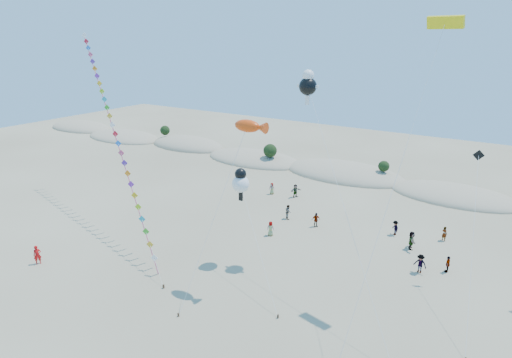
% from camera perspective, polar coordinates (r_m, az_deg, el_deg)
% --- Properties ---
extents(ground, '(160.00, 160.00, 0.00)m').
position_cam_1_polar(ground, '(33.37, -20.30, -19.99)').
color(ground, '#807558').
rests_on(ground, ground).
extents(dune_ridge, '(145.30, 11.49, 5.57)m').
position_cam_1_polar(dune_ridge, '(66.50, 12.37, 0.52)').
color(dune_ridge, tan).
rests_on(dune_ridge, ground).
extents(kite_train, '(27.91, 15.76, 21.25)m').
position_cam_1_polar(kite_train, '(49.50, -18.55, 6.67)').
color(kite_train, '#3F2D1E').
rests_on(kite_train, ground).
extents(fish_kite, '(3.37, 7.69, 14.09)m').
position_cam_1_polar(fish_kite, '(33.01, -0.76, 6.98)').
color(fish_kite, '#3F2D1E').
rests_on(fish_kite, ground).
extents(cartoon_kite_low, '(8.15, 6.69, 9.09)m').
position_cam_1_polar(cartoon_kite_low, '(38.13, -2.06, -0.40)').
color(cartoon_kite_low, '#3F2D1E').
rests_on(cartoon_kite_low, ground).
extents(cartoon_kite_high, '(12.96, 11.56, 17.51)m').
position_cam_1_polar(cartoon_kite_high, '(37.44, 6.96, 12.38)').
color(cartoon_kite_high, '#3F2D1E').
rests_on(cartoon_kite_high, ground).
extents(parafoil_kite, '(2.84, 13.44, 21.49)m').
position_cam_1_polar(parafoil_kite, '(32.78, 23.75, 17.97)').
color(parafoil_kite, '#3F2D1E').
rests_on(parafoil_kite, ground).
extents(dark_kite, '(2.56, 11.58, 11.48)m').
position_cam_1_polar(dark_kite, '(36.60, 27.18, -3.67)').
color(dark_kite, '#3F2D1E').
rests_on(dark_kite, ground).
extents(flyer_foreground, '(0.68, 0.79, 1.82)m').
position_cam_1_polar(flyer_foreground, '(45.04, -27.13, -9.00)').
color(flyer_foreground, red).
rests_on(flyer_foreground, ground).
extents(beachgoers, '(30.21, 13.83, 1.87)m').
position_cam_1_polar(beachgoers, '(46.75, 14.00, -6.46)').
color(beachgoers, slate).
rests_on(beachgoers, ground).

